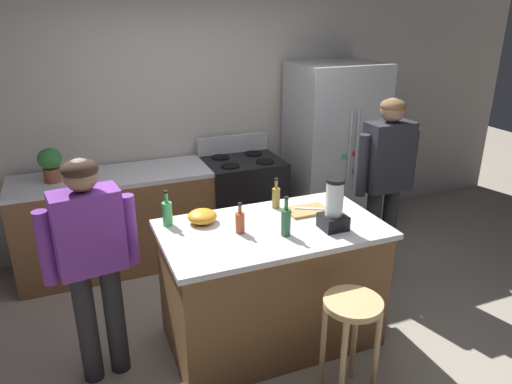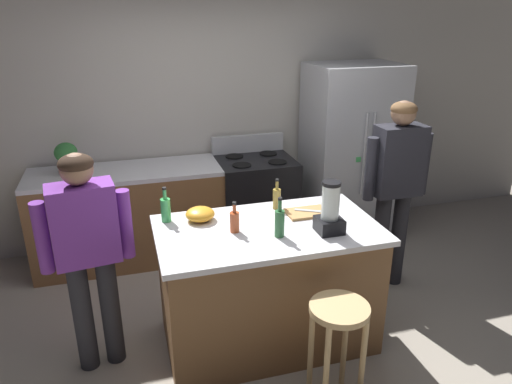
# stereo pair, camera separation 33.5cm
# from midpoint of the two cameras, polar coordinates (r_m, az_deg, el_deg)

# --- Properties ---
(ground_plane) EXTENTS (14.00, 14.00, 0.00)m
(ground_plane) POSITION_cam_midpoint_polar(r_m,az_deg,el_deg) (3.80, 3.96, -17.00)
(ground_plane) COLOR #9E9384
(back_wall) EXTENTS (8.00, 0.10, 2.70)m
(back_wall) POSITION_cam_midpoint_polar(r_m,az_deg,el_deg) (4.96, -3.44, 9.61)
(back_wall) COLOR #BCB7AD
(back_wall) RESTS_ON ground_plane
(kitchen_island) EXTENTS (1.54, 0.87, 0.93)m
(kitchen_island) POSITION_cam_midpoint_polar(r_m,az_deg,el_deg) (3.53, 4.16, -11.06)
(kitchen_island) COLOR brown
(kitchen_island) RESTS_ON ground_plane
(back_counter_run) EXTENTS (2.00, 0.64, 0.93)m
(back_counter_run) POSITION_cam_midpoint_polar(r_m,az_deg,el_deg) (4.74, -11.58, -2.65)
(back_counter_run) COLOR brown
(back_counter_run) RESTS_ON ground_plane
(refrigerator) EXTENTS (0.90, 0.73, 1.83)m
(refrigerator) POSITION_cam_midpoint_polar(r_m,az_deg,el_deg) (5.14, 13.02, 4.51)
(refrigerator) COLOR #B7BABF
(refrigerator) RESTS_ON ground_plane
(stove_range) EXTENTS (0.76, 0.65, 1.11)m
(stove_range) POSITION_cam_midpoint_polar(r_m,az_deg,el_deg) (4.91, 1.89, -1.18)
(stove_range) COLOR black
(stove_range) RESTS_ON ground_plane
(person_by_island_left) EXTENTS (0.60, 0.27, 1.54)m
(person_by_island_left) POSITION_cam_midpoint_polar(r_m,az_deg,el_deg) (3.20, -16.71, -6.09)
(person_by_island_left) COLOR #26262B
(person_by_island_left) RESTS_ON ground_plane
(person_by_sink_right) EXTENTS (0.59, 0.22, 1.66)m
(person_by_sink_right) POSITION_cam_midpoint_polar(r_m,az_deg,el_deg) (4.20, 18.61, 1.45)
(person_by_sink_right) COLOR #26262B
(person_by_sink_right) RESTS_ON ground_plane
(bar_stool) EXTENTS (0.36, 0.36, 0.71)m
(bar_stool) POSITION_cam_midpoint_polar(r_m,az_deg,el_deg) (3.04, 13.02, -15.74)
(bar_stool) COLOR tan
(bar_stool) RESTS_ON ground_plane
(potted_plant) EXTENTS (0.20, 0.20, 0.30)m
(potted_plant) POSITION_cam_midpoint_polar(r_m,az_deg,el_deg) (4.52, -19.75, 3.96)
(potted_plant) COLOR brown
(potted_plant) RESTS_ON back_counter_run
(blender_appliance) EXTENTS (0.17, 0.17, 0.36)m
(blender_appliance) POSITION_cam_midpoint_polar(r_m,az_deg,el_deg) (3.24, 11.78, -2.30)
(blender_appliance) COLOR black
(blender_appliance) RESTS_ON kitchen_island
(bottle_olive_oil) EXTENTS (0.07, 0.07, 0.28)m
(bottle_olive_oil) POSITION_cam_midpoint_polar(r_m,az_deg,el_deg) (3.15, 5.89, -3.69)
(bottle_olive_oil) COLOR #2D6638
(bottle_olive_oil) RESTS_ON kitchen_island
(bottle_vinegar) EXTENTS (0.06, 0.06, 0.24)m
(bottle_vinegar) POSITION_cam_midpoint_polar(r_m,az_deg,el_deg) (3.58, 5.18, -0.76)
(bottle_vinegar) COLOR olive
(bottle_vinegar) RESTS_ON kitchen_island
(bottle_soda) EXTENTS (0.07, 0.07, 0.26)m
(bottle_soda) POSITION_cam_midpoint_polar(r_m,az_deg,el_deg) (3.39, -7.96, -2.08)
(bottle_soda) COLOR #3FB259
(bottle_soda) RESTS_ON kitchen_island
(bottle_cooking_sauce) EXTENTS (0.06, 0.06, 0.22)m
(bottle_cooking_sauce) POSITION_cam_midpoint_polar(r_m,az_deg,el_deg) (3.20, 0.44, -3.58)
(bottle_cooking_sauce) COLOR #B24C26
(bottle_cooking_sauce) RESTS_ON kitchen_island
(mixing_bowl) EXTENTS (0.21, 0.21, 0.09)m
(mixing_bowl) POSITION_cam_midpoint_polar(r_m,az_deg,el_deg) (3.40, -3.89, -2.71)
(mixing_bowl) COLOR orange
(mixing_bowl) RESTS_ON kitchen_island
(cutting_board) EXTENTS (0.30, 0.20, 0.02)m
(cutting_board) POSITION_cam_midpoint_polar(r_m,az_deg,el_deg) (3.54, 8.81, -2.50)
(cutting_board) COLOR #B7844C
(cutting_board) RESTS_ON kitchen_island
(chef_knife) EXTENTS (0.21, 0.13, 0.01)m
(chef_knife) POSITION_cam_midpoint_polar(r_m,az_deg,el_deg) (3.55, 9.11, -2.27)
(chef_knife) COLOR #B7BABF
(chef_knife) RESTS_ON cutting_board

